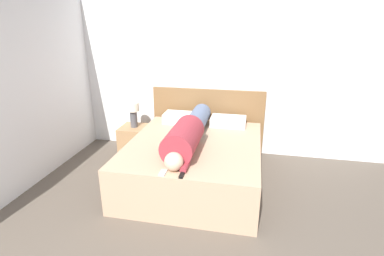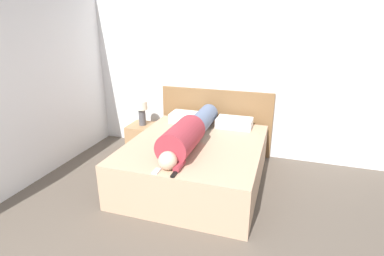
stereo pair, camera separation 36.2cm
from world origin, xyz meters
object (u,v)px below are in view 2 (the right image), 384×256
Objects in this scene: bed at (195,163)px; cell_phone at (156,171)px; pillow_second at (234,123)px; nightstand at (143,138)px; tv_remote at (175,174)px; table_lamp at (142,110)px; pillow_near_headboard at (189,118)px; person_lying at (189,132)px.

cell_phone reaches higher than bed.
bed is 0.91m from pillow_second.
nightstand is 3.46× the size of cell_phone.
pillow_second is at bearing 79.21° from tv_remote.
cell_phone is at bearing -58.68° from table_lamp.
bed is at bearing 79.86° from cell_phone.
pillow_near_headboard is at bearing 180.00° from pillow_second.
tv_remote is 1.15× the size of cell_phone.
person_lying is at bearing -130.89° from bed.
bed is 4.78× the size of table_lamp.
table_lamp is 1.32m from person_lying.
person_lying is (1.06, -0.79, 0.03)m from table_lamp.
cell_phone reaches higher than nightstand.
pillow_near_headboard reaches higher than bed.
pillow_near_headboard reaches higher than cell_phone.
nightstand is 0.25× the size of person_lying.
table_lamp is at bearing -177.00° from pillow_near_headboard.
person_lying is at bearing -36.52° from table_lamp.
tv_remote is (0.40, -1.63, -0.06)m from pillow_near_headboard.
pillow_second is (1.48, 0.04, -0.07)m from table_lamp.
pillow_second is (0.71, 0.00, -0.01)m from pillow_near_headboard.
tv_remote is (0.11, -0.80, -0.15)m from person_lying.
tv_remote is at bearing -86.52° from bed.
pillow_second is 1.66m from tv_remote.
tv_remote is at bearing -82.09° from person_lying.
nightstand is 0.88× the size of pillow_second.
cell_phone is at bearing -107.70° from pillow_second.
pillow_second reaches higher than cell_phone.
person_lying is at bearing 97.91° from tv_remote.
table_lamp is (-1.12, 0.72, 0.42)m from bed.
tv_remote is (0.05, -0.87, 0.30)m from bed.
bed is 1.07× the size of person_lying.
pillow_near_headboard is (-0.29, 0.83, -0.09)m from person_lying.
person_lying is 0.82m from tv_remote.
pillow_second is (1.48, 0.04, 0.41)m from nightstand.
bed is at bearing -115.62° from pillow_second.
pillow_near_headboard reaches higher than nightstand.
nightstand is at bearing 147.34° from bed.
person_lying reaches higher than pillow_second.
tv_remote reaches higher than cell_phone.
person_lying is 0.93m from pillow_second.
pillow_near_headboard is at bearing 3.00° from table_lamp.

